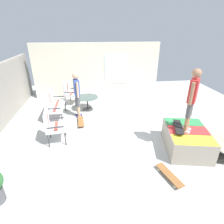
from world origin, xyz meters
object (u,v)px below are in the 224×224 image
skate_ramp (188,140)px  skateboard_spare (169,175)px  patio_chair_near_house (70,91)px  patio_table (87,101)px  skateboard_on_ramp (178,127)px  person_skater (192,97)px  patio_bench (53,103)px  skateboard_by_bench (81,121)px  patio_chair_by_wall (52,124)px  person_watching (77,92)px

skate_ramp → skateboard_spare: bearing=137.2°
patio_chair_near_house → patio_table: (-0.77, -0.78, -0.21)m
patio_chair_near_house → skate_ramp: bearing=-137.1°
skate_ramp → skateboard_on_ramp: 0.50m
skateboard_spare → skateboard_on_ramp: bearing=-30.3°
person_skater → skate_ramp: bearing=-80.4°
patio_table → person_skater: size_ratio=0.53×
patio_chair_near_house → skateboard_on_ramp: size_ratio=1.24×
patio_bench → skateboard_by_bench: size_ratio=1.55×
skate_ramp → patio_chair_by_wall: bearing=77.8°
patio_chair_near_house → person_watching: person_watching is taller
person_watching → skateboard_spare: 4.24m
skate_ramp → skateboard_by_bench: 3.60m
patio_table → skateboard_by_bench: size_ratio=1.11×
patio_chair_near_house → skateboard_by_bench: (-1.98, -0.53, -0.53)m
patio_chair_near_house → patio_bench: bearing=160.8°
patio_chair_near_house → skateboard_on_ramp: patio_chair_near_house is taller
skate_ramp → person_watching: person_watching is taller
skateboard_on_ramp → skateboard_by_bench: bearing=56.6°
patio_bench → skate_ramp: bearing=-121.3°
person_watching → person_skater: size_ratio=1.02×
patio_chair_near_house → person_skater: person_skater is taller
patio_table → skateboard_on_ramp: size_ratio=1.09×
person_watching → skateboard_on_ramp: 3.75m
skate_ramp → skateboard_by_bench: (1.88, 3.06, -0.22)m
patio_bench → person_skater: bearing=-122.4°
skate_ramp → skateboard_on_ramp: bearing=77.8°
patio_chair_near_house → patio_table: patio_chair_near_house is taller
skateboard_by_bench → skateboard_spare: same height
patio_chair_near_house → skateboard_spare: (-4.87, -2.65, -0.53)m
patio_chair_by_wall → person_watching: 1.84m
patio_bench → patio_chair_near_house: bearing=-19.2°
skateboard_by_bench → skateboard_spare: size_ratio=0.99×
person_skater → skateboard_by_bench: size_ratio=2.08×
person_watching → skateboard_by_bench: size_ratio=2.12×
patio_chair_by_wall → skateboard_on_ramp: size_ratio=1.24×
person_watching → person_skater: person_skater is taller
person_skater → person_watching: bearing=50.3°
patio_bench → person_skater: (-2.50, -3.93, 0.99)m
patio_chair_near_house → patio_table: size_ratio=1.13×
patio_bench → person_watching: bearing=-89.5°
person_skater → skateboard_by_bench: 3.80m
person_skater → skateboard_spare: 1.98m
patio_chair_by_wall → patio_table: patio_chair_by_wall is taller
patio_table → person_skater: 4.28m
patio_chair_by_wall → skateboard_on_ramp: (-0.76, -3.52, 0.09)m
person_skater → skateboard_spare: person_skater is taller
patio_bench → person_watching: person_watching is taller
patio_chair_by_wall → skateboard_spare: 3.47m
skate_ramp → person_skater: (-0.02, 0.14, 1.30)m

